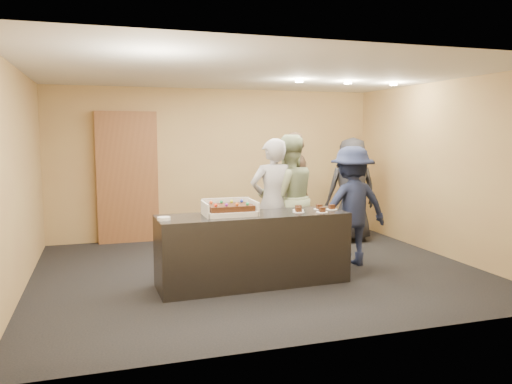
# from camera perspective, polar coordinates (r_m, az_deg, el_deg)

# --- Properties ---
(room) EXTENTS (6.04, 6.00, 2.70)m
(room) POSITION_cam_1_polar(r_m,az_deg,el_deg) (6.83, 0.23, 2.09)
(room) COLOR black
(room) RESTS_ON ground
(serving_counter) EXTENTS (2.42, 0.79, 0.90)m
(serving_counter) POSITION_cam_1_polar(r_m,az_deg,el_deg) (6.33, -0.31, -6.55)
(serving_counter) COLOR black
(serving_counter) RESTS_ON floor
(storage_cabinet) EXTENTS (1.03, 0.15, 2.28)m
(storage_cabinet) POSITION_cam_1_polar(r_m,az_deg,el_deg) (8.94, -14.48, 1.62)
(storage_cabinet) COLOR brown
(storage_cabinet) RESTS_ON floor
(cake_box) EXTENTS (0.64, 0.44, 0.19)m
(cake_box) POSITION_cam_1_polar(r_m,az_deg,el_deg) (6.17, -3.06, -2.21)
(cake_box) COLOR white
(cake_box) RESTS_ON serving_counter
(sheet_cake) EXTENTS (0.55, 0.38, 0.11)m
(sheet_cake) POSITION_cam_1_polar(r_m,az_deg,el_deg) (6.14, -3.01, -1.76)
(sheet_cake) COLOR black
(sheet_cake) RESTS_ON cake_box
(plate_stack) EXTENTS (0.15, 0.15, 0.04)m
(plate_stack) POSITION_cam_1_polar(r_m,az_deg,el_deg) (5.89, -10.49, -3.00)
(plate_stack) COLOR white
(plate_stack) RESTS_ON serving_counter
(slice_a) EXTENTS (0.15, 0.15, 0.07)m
(slice_a) POSITION_cam_1_polar(r_m,az_deg,el_deg) (6.38, 4.89, -2.12)
(slice_a) COLOR white
(slice_a) RESTS_ON serving_counter
(slice_b) EXTENTS (0.15, 0.15, 0.07)m
(slice_b) POSITION_cam_1_polar(r_m,az_deg,el_deg) (6.54, 4.86, -1.90)
(slice_b) COLOR white
(slice_b) RESTS_ON serving_counter
(slice_c) EXTENTS (0.15, 0.15, 0.07)m
(slice_c) POSITION_cam_1_polar(r_m,az_deg,el_deg) (6.40, 7.56, -2.12)
(slice_c) COLOR white
(slice_c) RESTS_ON serving_counter
(slice_d) EXTENTS (0.15, 0.15, 0.07)m
(slice_d) POSITION_cam_1_polar(r_m,az_deg,el_deg) (6.66, 7.24, -1.78)
(slice_d) COLOR white
(slice_d) RESTS_ON serving_counter
(slice_e) EXTENTS (0.15, 0.15, 0.07)m
(slice_e) POSITION_cam_1_polar(r_m,az_deg,el_deg) (6.66, 8.66, -1.80)
(slice_e) COLOR white
(slice_e) RESTS_ON serving_counter
(person_server_grey) EXTENTS (0.70, 0.49, 1.83)m
(person_server_grey) POSITION_cam_1_polar(r_m,az_deg,el_deg) (7.16, 1.88, -1.20)
(person_server_grey) COLOR #A9A9AE
(person_server_grey) RESTS_ON floor
(person_sage_man) EXTENTS (0.95, 0.75, 1.88)m
(person_sage_man) POSITION_cam_1_polar(r_m,az_deg,el_deg) (7.44, 3.63, -0.71)
(person_sage_man) COLOR #93A279
(person_sage_man) RESTS_ON floor
(person_navy_man) EXTENTS (1.12, 0.65, 1.72)m
(person_navy_man) POSITION_cam_1_polar(r_m,az_deg,el_deg) (7.30, 10.86, -1.60)
(person_navy_man) COLOR #1C2443
(person_navy_man) RESTS_ON floor
(person_brown_extra) EXTENTS (1.07, 1.17, 1.92)m
(person_brown_extra) POSITION_cam_1_polar(r_m,az_deg,el_deg) (8.03, 4.44, -0.02)
(person_brown_extra) COLOR brown
(person_brown_extra) RESTS_ON floor
(person_dark_suit) EXTENTS (0.96, 0.69, 1.83)m
(person_dark_suit) POSITION_cam_1_polar(r_m,az_deg,el_deg) (8.93, 10.86, 0.27)
(person_dark_suit) COLOR black
(person_dark_suit) RESTS_ON floor
(ceiling_spotlights) EXTENTS (1.72, 0.12, 0.03)m
(ceiling_spotlights) POSITION_cam_1_polar(r_m,az_deg,el_deg) (7.92, 10.46, 12.19)
(ceiling_spotlights) COLOR #FFEAC6
(ceiling_spotlights) RESTS_ON ceiling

